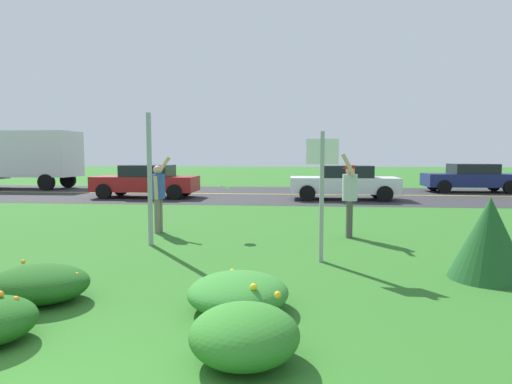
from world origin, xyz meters
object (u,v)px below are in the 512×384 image
car_navy_leftmost (471,178)px  sign_post_near_path (150,180)px  car_white_center_left (344,182)px  person_catcher_red_cap_gray_shirt (350,193)px  car_red_center_right (146,181)px  box_truck_silver (20,157)px  sign_post_by_roadside (322,183)px  person_thrower_blue_shirt (158,192)px  frisbee_white (225,187)px

car_navy_leftmost → sign_post_near_path: bearing=-129.8°
sign_post_near_path → car_white_center_left: size_ratio=0.61×
person_catcher_red_cap_gray_shirt → car_red_center_right: (-7.88, 8.68, -0.28)m
sign_post_near_path → car_red_center_right: (-3.62, 9.92, -0.64)m
car_navy_leftmost → box_truck_silver: (-24.35, -0.00, 1.06)m
sign_post_near_path → car_red_center_right: sign_post_near_path is taller
person_catcher_red_cap_gray_shirt → box_truck_silver: size_ratio=0.29×
sign_post_by_roadside → person_catcher_red_cap_gray_shirt: sign_post_by_roadside is taller
person_thrower_blue_shirt → car_white_center_left: size_ratio=0.42×
sign_post_near_path → frisbee_white: size_ratio=10.04×
frisbee_white → person_catcher_red_cap_gray_shirt: bearing=2.2°
person_thrower_blue_shirt → car_red_center_right: person_thrower_blue_shirt is taller
sign_post_near_path → box_truck_silver: (-12.47, 14.23, 0.43)m
person_thrower_blue_shirt → person_catcher_red_cap_gray_shirt: (4.55, -0.19, 0.04)m
person_thrower_blue_shirt → box_truck_silver: box_truck_silver is taller
box_truck_silver → sign_post_near_path: bearing=-48.8°
frisbee_white → car_red_center_right: car_red_center_right is taller
frisbee_white → car_navy_leftmost: bearing=51.3°
sign_post_by_roadside → frisbee_white: 3.09m
car_navy_leftmost → box_truck_silver: box_truck_silver is taller
car_white_center_left → car_red_center_right: bearing=180.0°
person_thrower_blue_shirt → box_truck_silver: bearing=133.6°
sign_post_near_path → frisbee_white: sign_post_near_path is taller
person_catcher_red_cap_gray_shirt → car_navy_leftmost: size_ratio=0.43×
person_thrower_blue_shirt → box_truck_silver: 17.69m
sign_post_by_roadside → car_navy_leftmost: sign_post_by_roadside is taller
person_catcher_red_cap_gray_shirt → car_white_center_left: (0.80, 8.68, -0.28)m
car_white_center_left → frisbee_white: bearing=-112.6°
car_red_center_right → box_truck_silver: (-8.85, 4.31, 1.06)m
box_truck_silver → frisbee_white: bearing=-43.4°
person_catcher_red_cap_gray_shirt → car_white_center_left: person_catcher_red_cap_gray_shirt is taller
person_thrower_blue_shirt → person_catcher_red_cap_gray_shirt: person_catcher_red_cap_gray_shirt is taller
car_red_center_right → person_thrower_blue_shirt: bearing=-68.6°
person_thrower_blue_shirt → sign_post_near_path: bearing=-78.3°
car_red_center_right → box_truck_silver: size_ratio=0.67×
person_thrower_blue_shirt → car_navy_leftmost: 17.66m
box_truck_silver → car_white_center_left: bearing=-13.8°
box_truck_silver → car_navy_leftmost: bearing=0.0°
car_white_center_left → box_truck_silver: box_truck_silver is taller
person_thrower_blue_shirt → person_catcher_red_cap_gray_shirt: size_ratio=0.97×
car_navy_leftmost → sign_post_by_roadside: bearing=-118.6°
car_navy_leftmost → car_white_center_left: (-6.83, -4.31, 0.00)m
sign_post_by_roadside → person_thrower_blue_shirt: size_ratio=1.23×
person_thrower_blue_shirt → sign_post_by_roadside: bearing=-34.0°
frisbee_white → box_truck_silver: size_ratio=0.04×
sign_post_near_path → frisbee_white: 1.80m
car_red_center_right → box_truck_silver: bearing=154.0°
person_thrower_blue_shirt → car_red_center_right: size_ratio=0.42×
sign_post_near_path → car_white_center_left: 11.15m
person_thrower_blue_shirt → frisbee_white: (1.68, -0.30, 0.16)m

